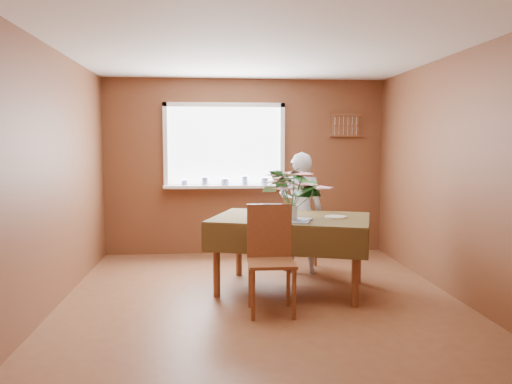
{
  "coord_description": "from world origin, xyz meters",
  "views": [
    {
      "loc": [
        -0.49,
        -4.9,
        1.58
      ],
      "look_at": [
        0.0,
        0.55,
        1.05
      ],
      "focal_mm": 35.0,
      "sensor_mm": 36.0,
      "label": 1
    }
  ],
  "objects": [
    {
      "name": "wall_front",
      "position": [
        0.0,
        -2.25,
        1.25
      ],
      "size": [
        4.0,
        0.0,
        4.0
      ],
      "primitive_type": "plane",
      "rotation": [
        -1.57,
        0.0,
        0.0
      ],
      "color": "brown",
      "rests_on": "floor"
    },
    {
      "name": "flower_bouquet",
      "position": [
        0.33,
        0.13,
        1.13
      ],
      "size": [
        0.6,
        0.6,
        0.51
      ],
      "rotation": [
        0.0,
        0.0,
        0.33
      ],
      "color": "white",
      "rests_on": "dining_table"
    },
    {
      "name": "ceiling",
      "position": [
        0.0,
        0.0,
        2.5
      ],
      "size": [
        4.5,
        4.5,
        0.0
      ],
      "primitive_type": "plane",
      "rotation": [
        3.14,
        0.0,
        0.0
      ],
      "color": "white",
      "rests_on": "wall_back"
    },
    {
      "name": "seated_woman",
      "position": [
        0.6,
        1.07,
        0.74
      ],
      "size": [
        0.63,
        0.51,
        1.48
      ],
      "primitive_type": "imported",
      "rotation": [
        0.0,
        0.0,
        2.81
      ],
      "color": "white",
      "rests_on": "floor"
    },
    {
      "name": "dining_table",
      "position": [
        0.36,
        0.35,
        0.7
      ],
      "size": [
        1.91,
        1.58,
        0.81
      ],
      "rotation": [
        0.0,
        0.0,
        -0.32
      ],
      "color": "brown",
      "rests_on": "floor"
    },
    {
      "name": "window_assembly",
      "position": [
        -0.29,
        2.2,
        1.35
      ],
      "size": [
        1.72,
        0.2,
        1.22
      ],
      "color": "white",
      "rests_on": "wall_back"
    },
    {
      "name": "table_knife",
      "position": [
        0.48,
        0.03,
        0.81
      ],
      "size": [
        0.12,
        0.17,
        0.0
      ],
      "primitive_type": "cube",
      "rotation": [
        0.0,
        0.0,
        -0.58
      ],
      "color": "silver",
      "rests_on": "dining_table"
    },
    {
      "name": "wall_right",
      "position": [
        2.0,
        0.0,
        1.25
      ],
      "size": [
        0.0,
        4.5,
        4.5
      ],
      "primitive_type": "plane",
      "rotation": [
        1.57,
        0.0,
        -1.57
      ],
      "color": "brown",
      "rests_on": "floor"
    },
    {
      "name": "spoon_rack",
      "position": [
        1.45,
        2.22,
        1.85
      ],
      "size": [
        0.44,
        0.05,
        0.33
      ],
      "color": "brown",
      "rests_on": "wall_back"
    },
    {
      "name": "floor",
      "position": [
        0.0,
        0.0,
        0.0
      ],
      "size": [
        4.5,
        4.5,
        0.0
      ],
      "primitive_type": "plane",
      "color": "brown",
      "rests_on": "ground"
    },
    {
      "name": "side_plate",
      "position": [
        0.82,
        0.25,
        0.81
      ],
      "size": [
        0.28,
        0.28,
        0.01
      ],
      "primitive_type": "cylinder",
      "rotation": [
        0.0,
        0.0,
        -0.24
      ],
      "color": "white",
      "rests_on": "dining_table"
    },
    {
      "name": "wall_left",
      "position": [
        -2.0,
        0.0,
        1.25
      ],
      "size": [
        0.0,
        4.5,
        4.5
      ],
      "primitive_type": "plane",
      "rotation": [
        1.57,
        0.0,
        1.57
      ],
      "color": "brown",
      "rests_on": "floor"
    },
    {
      "name": "chair_far",
      "position": [
        0.61,
        1.17,
        0.5
      ],
      "size": [
        0.5,
        0.5,
        0.92
      ],
      "rotation": [
        0.0,
        0.0,
        2.82
      ],
      "color": "brown",
      "rests_on": "floor"
    },
    {
      "name": "wall_back",
      "position": [
        0.0,
        2.25,
        1.25
      ],
      "size": [
        4.0,
        0.0,
        4.0
      ],
      "primitive_type": "plane",
      "rotation": [
        1.57,
        0.0,
        0.0
      ],
      "color": "brown",
      "rests_on": "floor"
    },
    {
      "name": "chair_near",
      "position": [
        0.06,
        -0.31,
        0.54
      ],
      "size": [
        0.44,
        0.44,
        1.01
      ],
      "rotation": [
        0.0,
        0.0,
        -0.01
      ],
      "color": "brown",
      "rests_on": "floor"
    }
  ]
}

